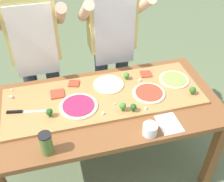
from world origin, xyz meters
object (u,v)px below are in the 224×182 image
(pizza_whole_beet_magenta, at_px, (79,106))
(pizza_slice_near_left, at_px, (57,94))
(pizza_whole_tomato_red, at_px, (149,93))
(cook_right, at_px, (112,37))
(cheese_crumble_d, at_px, (115,104))
(cook_left, at_px, (35,47))
(broccoli_floret_back_right, at_px, (126,76))
(cheese_crumble_e, at_px, (103,113))
(pizza_whole_pesto_green, at_px, (174,79))
(prep_table, at_px, (106,114))
(broccoli_floret_center_right, at_px, (193,90))
(cheese_crumble_a, at_px, (11,90))
(pizza_slice_center, at_px, (74,84))
(cheese_crumble_c, at_px, (146,108))
(recipe_note, at_px, (169,123))
(broccoli_floret_back_left, at_px, (49,112))
(flour_cup, at_px, (150,130))
(chefs_knife, at_px, (23,112))
(cheese_crumble_b, at_px, (11,97))
(broccoli_floret_front_right, at_px, (123,106))
(broccoli_floret_center_left, at_px, (133,107))
(cheese_crumble_f, at_px, (140,80))
(pizza_slice_far_right, at_px, (146,74))

(pizza_whole_beet_magenta, height_order, pizza_slice_near_left, pizza_whole_beet_magenta)
(pizza_whole_tomato_red, distance_m, cook_right, 0.64)
(cheese_crumble_d, bearing_deg, cook_left, 127.84)
(pizza_slice_near_left, distance_m, broccoli_floret_back_right, 0.56)
(cheese_crumble_e, bearing_deg, pizza_whole_beet_magenta, 142.92)
(pizza_whole_pesto_green, distance_m, cook_left, 1.16)
(pizza_whole_pesto_green, height_order, cheese_crumble_d, pizza_whole_pesto_green)
(pizza_whole_tomato_red, relative_size, broccoli_floret_back_right, 3.99)
(prep_table, distance_m, broccoli_floret_back_right, 0.35)
(pizza_whole_tomato_red, bearing_deg, broccoli_floret_back_right, 117.94)
(broccoli_floret_center_right, relative_size, cheese_crumble_e, 3.95)
(pizza_whole_pesto_green, xyz_separation_m, cheese_crumble_a, (-1.26, 0.19, -0.00))
(pizza_slice_center, bearing_deg, cheese_crumble_c, -42.27)
(broccoli_floret_back_right, distance_m, recipe_note, 0.54)
(broccoli_floret_back_left, bearing_deg, pizza_whole_pesto_green, 9.30)
(cheese_crumble_d, height_order, flour_cup, flour_cup)
(prep_table, relative_size, cheese_crumble_a, 139.81)
(chefs_knife, bearing_deg, pizza_whole_tomato_red, -1.99)
(pizza_whole_beet_magenta, height_order, cheese_crumble_d, pizza_whole_beet_magenta)
(chefs_knife, distance_m, pizza_slice_near_left, 0.29)
(pizza_whole_tomato_red, distance_m, cheese_crumble_b, 1.03)
(broccoli_floret_front_right, xyz_separation_m, cook_right, (0.11, 0.72, 0.14))
(pizza_slice_center, distance_m, cheese_crumble_e, 0.41)
(prep_table, height_order, cook_right, cook_right)
(broccoli_floret_center_left, relative_size, cheese_crumble_f, 3.88)
(cheese_crumble_f, distance_m, cook_left, 0.90)
(pizza_slice_far_right, height_order, cheese_crumble_b, cheese_crumble_b)
(cook_right, bearing_deg, chefs_knife, -144.51)
(broccoli_floret_center_left, distance_m, flour_cup, 0.21)
(broccoli_floret_center_left, bearing_deg, pizza_whole_tomato_red, 40.94)
(prep_table, distance_m, pizza_whole_beet_magenta, 0.24)
(pizza_whole_pesto_green, height_order, pizza_slice_far_right, pizza_whole_pesto_green)
(broccoli_floret_center_right, xyz_separation_m, cheese_crumble_d, (-0.59, 0.03, -0.03))
(pizza_whole_pesto_green, relative_size, cheese_crumble_a, 19.62)
(prep_table, height_order, pizza_slice_center, pizza_slice_center)
(pizza_slice_far_right, bearing_deg, cheese_crumble_b, -178.73)
(cheese_crumble_b, relative_size, cook_right, 0.01)
(chefs_knife, xyz_separation_m, broccoli_floret_front_right, (0.68, -0.16, 0.04))
(cheese_crumble_d, bearing_deg, broccoli_floret_front_right, -63.62)
(recipe_note, bearing_deg, cheese_crumble_e, 156.87)
(broccoli_floret_back_right, bearing_deg, cheese_crumble_c, -84.97)
(pizza_whole_pesto_green, relative_size, cheese_crumble_d, 19.61)
(chefs_knife, xyz_separation_m, broccoli_floret_center_right, (1.24, -0.12, 0.03))
(broccoli_floret_center_left, height_order, cook_left, cook_left)
(cheese_crumble_f, height_order, recipe_note, cheese_crumble_f)
(broccoli_floret_back_right, height_order, cheese_crumble_c, broccoli_floret_back_right)
(broccoli_floret_back_right, height_order, cheese_crumble_f, broccoli_floret_back_right)
(cheese_crumble_b, distance_m, cheese_crumble_f, 0.99)
(pizza_whole_pesto_green, bearing_deg, pizza_slice_far_right, 146.94)
(recipe_note, bearing_deg, broccoli_floret_back_left, 162.20)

